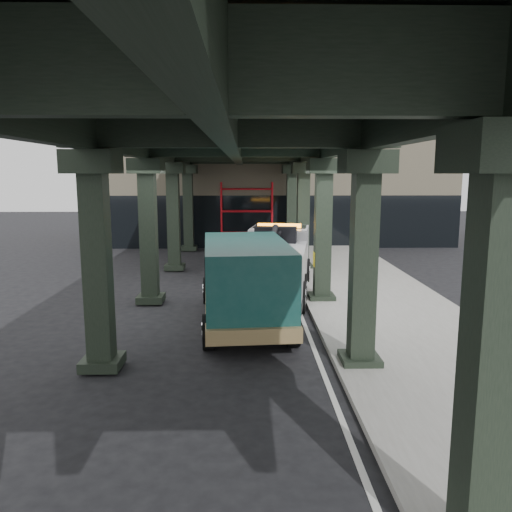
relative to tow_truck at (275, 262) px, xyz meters
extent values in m
plane|color=black|center=(-1.00, -2.99, -1.30)|extent=(90.00, 90.00, 0.00)
cube|color=gray|center=(3.50, -0.99, -1.22)|extent=(5.00, 40.00, 0.15)
cube|color=silver|center=(0.70, -0.99, -1.29)|extent=(0.12, 38.00, 0.01)
cube|color=black|center=(1.60, -12.99, 1.20)|extent=(0.55, 0.55, 5.00)
cube|color=black|center=(1.60, -12.99, 3.45)|extent=(1.10, 1.10, 0.50)
cube|color=black|center=(1.60, -6.99, 1.20)|extent=(0.55, 0.55, 5.00)
cube|color=black|center=(1.60, -6.99, 3.45)|extent=(1.10, 1.10, 0.50)
cube|color=black|center=(1.60, -6.99, -1.12)|extent=(0.90, 0.90, 0.24)
cube|color=black|center=(1.60, -0.99, 1.20)|extent=(0.55, 0.55, 5.00)
cube|color=black|center=(1.60, -0.99, 3.45)|extent=(1.10, 1.10, 0.50)
cube|color=black|center=(1.60, -0.99, -1.12)|extent=(0.90, 0.90, 0.24)
cube|color=black|center=(1.60, 5.01, 1.20)|extent=(0.55, 0.55, 5.00)
cube|color=black|center=(1.60, 5.01, 3.45)|extent=(1.10, 1.10, 0.50)
cube|color=black|center=(1.60, 5.01, -1.12)|extent=(0.90, 0.90, 0.24)
cube|color=black|center=(1.60, 11.01, 1.20)|extent=(0.55, 0.55, 5.00)
cube|color=black|center=(1.60, 11.01, 3.45)|extent=(1.10, 1.10, 0.50)
cube|color=black|center=(1.60, 11.01, -1.12)|extent=(0.90, 0.90, 0.24)
cube|color=black|center=(-4.40, -6.99, 1.20)|extent=(0.55, 0.55, 5.00)
cube|color=black|center=(-4.40, -6.99, 3.45)|extent=(1.10, 1.10, 0.50)
cube|color=black|center=(-4.40, -6.99, -1.12)|extent=(0.90, 0.90, 0.24)
cube|color=black|center=(-4.40, -0.99, 1.20)|extent=(0.55, 0.55, 5.00)
cube|color=black|center=(-4.40, -0.99, 3.45)|extent=(1.10, 1.10, 0.50)
cube|color=black|center=(-4.40, -0.99, -1.12)|extent=(0.90, 0.90, 0.24)
cube|color=black|center=(-4.40, 5.01, 1.20)|extent=(0.55, 0.55, 5.00)
cube|color=black|center=(-4.40, 5.01, 3.45)|extent=(1.10, 1.10, 0.50)
cube|color=black|center=(-4.40, 5.01, -1.12)|extent=(0.90, 0.90, 0.24)
cube|color=black|center=(-4.40, 11.01, 1.20)|extent=(0.55, 0.55, 5.00)
cube|color=black|center=(-4.40, 11.01, 3.45)|extent=(1.10, 1.10, 0.50)
cube|color=black|center=(-4.40, 11.01, -1.12)|extent=(0.90, 0.90, 0.24)
cube|color=black|center=(1.60, -0.99, 4.25)|extent=(0.35, 32.00, 1.10)
cube|color=black|center=(-4.40, -0.99, 4.25)|extent=(0.35, 32.00, 1.10)
cube|color=black|center=(-1.40, -0.99, 4.25)|extent=(0.35, 32.00, 1.10)
cube|color=black|center=(-1.40, -0.99, 4.95)|extent=(7.40, 32.00, 0.30)
cube|color=#C6B793|center=(1.00, 17.01, 2.70)|extent=(22.00, 10.00, 8.00)
cylinder|color=red|center=(-2.50, 11.91, 0.70)|extent=(0.08, 0.08, 4.00)
cylinder|color=red|center=(-2.50, 11.11, 0.70)|extent=(0.08, 0.08, 4.00)
cylinder|color=red|center=(0.50, 11.91, 0.70)|extent=(0.08, 0.08, 4.00)
cylinder|color=red|center=(0.50, 11.11, 0.70)|extent=(0.08, 0.08, 4.00)
cylinder|color=red|center=(-1.00, 11.91, -0.30)|extent=(3.00, 0.08, 0.08)
cylinder|color=red|center=(-1.00, 11.91, 1.00)|extent=(3.00, 0.08, 0.08)
cylinder|color=red|center=(-1.00, 11.91, 2.30)|extent=(3.00, 0.08, 0.08)
cube|color=black|center=(-0.08, -0.49, -0.63)|extent=(2.07, 7.27, 0.24)
cube|color=silver|center=(0.30, 1.93, 0.19)|extent=(2.59, 2.63, 1.73)
cube|color=silver|center=(0.46, 2.92, -0.29)|extent=(2.34, 1.02, 0.86)
cube|color=black|center=(0.34, 2.16, 0.67)|extent=(2.28, 1.56, 0.82)
cube|color=silver|center=(-0.25, -1.58, 0.00)|extent=(3.03, 5.10, 1.35)
cube|color=orange|center=(0.27, 1.74, 1.15)|extent=(1.75, 0.54, 0.15)
cube|color=black|center=(0.05, 0.31, 0.96)|extent=(1.61, 0.81, 0.58)
cylinder|color=black|center=(-0.22, -1.40, 0.72)|extent=(0.75, 3.36, 1.29)
cube|color=black|center=(-0.63, -4.00, -0.96)|extent=(0.49, 1.37, 0.17)
cube|color=black|center=(-0.74, -4.67, -1.01)|extent=(1.56, 0.48, 0.17)
cylinder|color=black|center=(-0.69, 2.38, -0.77)|extent=(0.50, 1.10, 1.06)
cylinder|color=silver|center=(-0.69, 2.38, -0.77)|extent=(0.46, 0.63, 0.58)
cylinder|color=black|center=(1.39, 2.05, -0.77)|extent=(0.50, 1.10, 1.06)
cylinder|color=silver|center=(1.39, 2.05, -0.77)|extent=(0.46, 0.63, 0.58)
cylinder|color=black|center=(-1.19, -0.76, -0.77)|extent=(0.50, 1.10, 1.06)
cylinder|color=silver|center=(-1.19, -0.76, -0.77)|extent=(0.46, 0.63, 0.58)
cylinder|color=black|center=(0.90, -1.09, -0.77)|extent=(0.50, 1.10, 1.06)
cylinder|color=silver|center=(0.90, -1.09, -0.77)|extent=(0.46, 0.63, 0.58)
cylinder|color=black|center=(-1.38, -1.99, -0.77)|extent=(0.50, 1.10, 1.06)
cylinder|color=silver|center=(-1.38, -1.99, -0.77)|extent=(0.46, 0.63, 0.58)
cylinder|color=black|center=(0.70, -2.32, -0.77)|extent=(0.50, 1.10, 1.06)
cylinder|color=silver|center=(0.70, -2.32, -0.77)|extent=(0.46, 0.63, 0.58)
cube|color=#134540|center=(-1.31, -0.91, -0.25)|extent=(2.35, 1.39, 0.99)
cube|color=#134540|center=(-1.07, -3.93, 0.19)|extent=(2.70, 5.13, 2.15)
cube|color=olive|center=(-1.10, -3.49, -0.69)|extent=(2.84, 6.35, 0.39)
cube|color=black|center=(-1.27, -1.35, 0.63)|extent=(2.18, 0.64, 0.92)
cube|color=black|center=(-1.09, -3.60, 0.74)|extent=(2.65, 4.15, 0.61)
cube|color=silver|center=(-1.35, -0.32, -0.69)|extent=(2.21, 0.30, 0.33)
cylinder|color=black|center=(-2.40, -1.05, -0.83)|extent=(0.38, 0.95, 0.93)
cylinder|color=silver|center=(-2.40, -1.05, -0.83)|extent=(0.39, 0.54, 0.51)
cylinder|color=black|center=(-0.20, -0.88, -0.83)|extent=(0.38, 0.95, 0.93)
cylinder|color=silver|center=(-0.20, -0.88, -0.83)|extent=(0.39, 0.54, 0.51)
cylinder|color=black|center=(-2.04, -5.67, -0.83)|extent=(0.38, 0.95, 0.93)
cylinder|color=silver|center=(-2.04, -5.67, -0.83)|extent=(0.39, 0.54, 0.51)
cylinder|color=black|center=(0.16, -5.50, -0.83)|extent=(0.38, 0.95, 0.93)
cylinder|color=silver|center=(0.16, -5.50, -0.83)|extent=(0.39, 0.54, 0.51)
camera|label=1|loc=(-1.07, -18.07, 3.20)|focal=35.00mm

